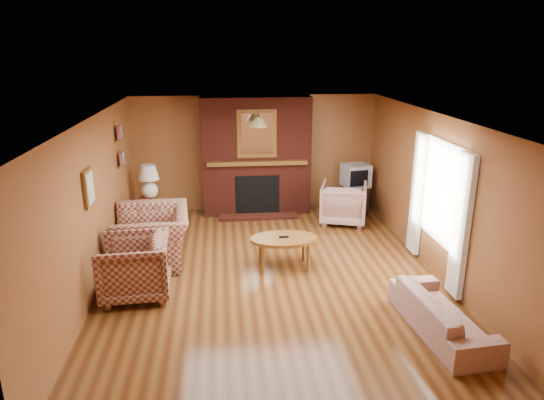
{
  "coord_description": "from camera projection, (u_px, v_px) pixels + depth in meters",
  "views": [
    {
      "loc": [
        -0.7,
        -6.68,
        3.34
      ],
      "look_at": [
        0.07,
        0.6,
        1.01
      ],
      "focal_mm": 32.0,
      "sensor_mm": 36.0,
      "label": 1
    }
  ],
  "objects": [
    {
      "name": "ceiling",
      "position": [
        271.0,
        118.0,
        6.68
      ],
      "size": [
        6.5,
        6.5,
        0.0
      ],
      "primitive_type": "plane",
      "rotation": [
        3.14,
        0.0,
        0.0
      ],
      "color": "silver",
      "rests_on": "wall_back"
    },
    {
      "name": "side_table",
      "position": [
        151.0,
        211.0,
        9.44
      ],
      "size": [
        0.41,
        0.41,
        0.54
      ],
      "primitive_type": "cube",
      "rotation": [
        0.0,
        0.0,
        -0.02
      ],
      "color": "brown",
      "rests_on": "floor"
    },
    {
      "name": "crt_tv",
      "position": [
        356.0,
        175.0,
        10.03
      ],
      "size": [
        0.59,
        0.58,
        0.47
      ],
      "color": "#AAADB2",
      "rests_on": "tv_stand"
    },
    {
      "name": "wall_front",
      "position": [
        313.0,
        320.0,
        3.97
      ],
      "size": [
        6.5,
        0.0,
        6.5
      ],
      "primitive_type": "plane",
      "rotation": [
        -1.57,
        0.0,
        0.0
      ],
      "color": "brown",
      "rests_on": "floor"
    },
    {
      "name": "wall_back",
      "position": [
        255.0,
        153.0,
        10.13
      ],
      "size": [
        6.5,
        0.0,
        6.5
      ],
      "primitive_type": "plane",
      "rotation": [
        1.57,
        0.0,
        0.0
      ],
      "color": "brown",
      "rests_on": "floor"
    },
    {
      "name": "tv_stand",
      "position": [
        354.0,
        199.0,
        10.19
      ],
      "size": [
        0.52,
        0.48,
        0.56
      ],
      "primitive_type": "cube",
      "rotation": [
        0.0,
        0.0,
        -0.03
      ],
      "color": "black",
      "rests_on": "floor"
    },
    {
      "name": "wall_right",
      "position": [
        436.0,
        195.0,
        7.3
      ],
      "size": [
        0.0,
        6.5,
        6.5
      ],
      "primitive_type": "plane",
      "rotation": [
        1.57,
        0.0,
        -1.57
      ],
      "color": "brown",
      "rests_on": "floor"
    },
    {
      "name": "pendant_light",
      "position": [
        259.0,
        122.0,
        8.98
      ],
      "size": [
        0.36,
        0.36,
        0.48
      ],
      "color": "black",
      "rests_on": "ceiling"
    },
    {
      "name": "floral_sofa",
      "position": [
        442.0,
        314.0,
        5.87
      ],
      "size": [
        0.79,
        1.71,
        0.48
      ],
      "primitive_type": "imported",
      "rotation": [
        0.0,
        0.0,
        1.66
      ],
      "color": "#B5AC8C",
      "rests_on": "floor"
    },
    {
      "name": "fireplace",
      "position": [
        256.0,
        157.0,
        9.88
      ],
      "size": [
        2.2,
        0.82,
        2.4
      ],
      "color": "#4F1A11",
      "rests_on": "floor"
    },
    {
      "name": "table_lamp",
      "position": [
        149.0,
        180.0,
        9.25
      ],
      "size": [
        0.4,
        0.4,
        0.65
      ],
      "color": "silver",
      "rests_on": "side_table"
    },
    {
      "name": "coffee_table",
      "position": [
        284.0,
        241.0,
        7.54
      ],
      "size": [
        1.05,
        0.65,
        0.52
      ],
      "color": "brown",
      "rests_on": "floor"
    },
    {
      "name": "bookshelf",
      "position": [
        121.0,
        147.0,
        8.46
      ],
      "size": [
        0.09,
        0.55,
        0.71
      ],
      "color": "brown",
      "rests_on": "wall_left"
    },
    {
      "name": "window_right",
      "position": [
        438.0,
        204.0,
        7.13
      ],
      "size": [
        0.1,
        1.85,
        2.0
      ],
      "color": "beige",
      "rests_on": "wall_right"
    },
    {
      "name": "floor",
      "position": [
        271.0,
        275.0,
        7.41
      ],
      "size": [
        6.5,
        6.5,
        0.0
      ],
      "primitive_type": "plane",
      "color": "#48250F",
      "rests_on": "ground"
    },
    {
      "name": "wall_left",
      "position": [
        95.0,
        206.0,
        6.8
      ],
      "size": [
        0.0,
        6.5,
        6.5
      ],
      "primitive_type": "plane",
      "rotation": [
        1.57,
        0.0,
        1.57
      ],
      "color": "brown",
      "rests_on": "floor"
    },
    {
      "name": "plaid_loveseat",
      "position": [
        152.0,
        237.0,
        7.75
      ],
      "size": [
        1.27,
        1.43,
        0.86
      ],
      "primitive_type": "imported",
      "rotation": [
        0.0,
        0.0,
        -1.48
      ],
      "color": "#5E2018",
      "rests_on": "floor"
    },
    {
      "name": "floral_armchair",
      "position": [
        344.0,
        203.0,
        9.51
      ],
      "size": [
        1.08,
        1.1,
        0.8
      ],
      "primitive_type": "imported",
      "rotation": [
        0.0,
        0.0,
        2.84
      ],
      "color": "#B5AC8C",
      "rests_on": "floor"
    },
    {
      "name": "botanical_print",
      "position": [
        89.0,
        188.0,
        6.41
      ],
      "size": [
        0.05,
        0.4,
        0.5
      ],
      "color": "brown",
      "rests_on": "wall_left"
    },
    {
      "name": "plaid_armchair",
      "position": [
        134.0,
        267.0,
        6.68
      ],
      "size": [
        0.99,
        0.97,
        0.86
      ],
      "primitive_type": "imported",
      "rotation": [
        0.0,
        0.0,
        -1.51
      ],
      "color": "#5E2018",
      "rests_on": "floor"
    }
  ]
}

